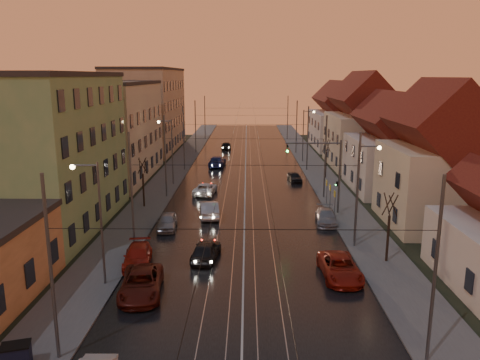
{
  "coord_description": "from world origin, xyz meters",
  "views": [
    {
      "loc": [
        0.22,
        -25.49,
        13.08
      ],
      "look_at": [
        -0.51,
        21.72,
        2.51
      ],
      "focal_mm": 35.0,
      "sensor_mm": 36.0,
      "label": 1
    }
  ],
  "objects_px": {
    "street_lamp_3": "(305,130)",
    "parked_right_0": "(340,268)",
    "driving_car_1": "(209,209)",
    "dumpster": "(17,357)",
    "street_lamp_2": "(170,145)",
    "driving_car_3": "(217,161)",
    "parked_right_2": "(295,177)",
    "driving_car_4": "(226,146)",
    "street_lamp_0": "(96,212)",
    "parked_left_1": "(141,283)",
    "traffic_light_mast": "(329,167)",
    "driving_car_2": "(205,189)",
    "parked_left_3": "(167,221)",
    "parked_left_2": "(138,256)",
    "parked_right_1": "(326,216)",
    "driving_car_0": "(206,250)",
    "street_lamp_1": "(361,184)"
  },
  "relations": [
    {
      "from": "driving_car_3",
      "to": "parked_left_2",
      "type": "distance_m",
      "value": 36.77
    },
    {
      "from": "parked_right_1",
      "to": "driving_car_0",
      "type": "bearing_deg",
      "value": -134.14
    },
    {
      "from": "driving_car_1",
      "to": "driving_car_4",
      "type": "height_order",
      "value": "driving_car_1"
    },
    {
      "from": "driving_car_1",
      "to": "parked_right_2",
      "type": "height_order",
      "value": "driving_car_1"
    },
    {
      "from": "driving_car_2",
      "to": "parked_right_2",
      "type": "xyz_separation_m",
      "value": [
        10.67,
        6.63,
        -0.04
      ]
    },
    {
      "from": "street_lamp_1",
      "to": "driving_car_4",
      "type": "xyz_separation_m",
      "value": [
        -12.67,
        48.1,
        -4.17
      ]
    },
    {
      "from": "driving_car_2",
      "to": "parked_left_3",
      "type": "relative_size",
      "value": 1.18
    },
    {
      "from": "street_lamp_2",
      "to": "parked_left_3",
      "type": "height_order",
      "value": "street_lamp_2"
    },
    {
      "from": "street_lamp_3",
      "to": "traffic_light_mast",
      "type": "bearing_deg",
      "value": -92.27
    },
    {
      "from": "driving_car_1",
      "to": "dumpster",
      "type": "xyz_separation_m",
      "value": [
        -6.79,
        -23.71,
        -0.08
      ]
    },
    {
      "from": "driving_car_4",
      "to": "parked_left_1",
      "type": "relative_size",
      "value": 0.8
    },
    {
      "from": "street_lamp_0",
      "to": "parked_left_1",
      "type": "distance_m",
      "value": 5.22
    },
    {
      "from": "street_lamp_0",
      "to": "parked_left_1",
      "type": "xyz_separation_m",
      "value": [
        2.9,
        -1.24,
        -4.16
      ]
    },
    {
      "from": "driving_car_1",
      "to": "dumpster",
      "type": "bearing_deg",
      "value": 66.65
    },
    {
      "from": "driving_car_2",
      "to": "parked_left_3",
      "type": "xyz_separation_m",
      "value": [
        -2.25,
        -12.17,
        0.03
      ]
    },
    {
      "from": "driving_car_1",
      "to": "parked_left_1",
      "type": "distance_m",
      "value": 16.32
    },
    {
      "from": "driving_car_1",
      "to": "driving_car_2",
      "type": "bearing_deg",
      "value": -89.86
    },
    {
      "from": "traffic_light_mast",
      "to": "dumpster",
      "type": "xyz_separation_m",
      "value": [
        -18.12,
        -24.88,
        -3.9
      ]
    },
    {
      "from": "traffic_light_mast",
      "to": "parked_right_1",
      "type": "relative_size",
      "value": 1.64
    },
    {
      "from": "driving_car_0",
      "to": "parked_right_1",
      "type": "xyz_separation_m",
      "value": [
        10.13,
        8.72,
        -0.08
      ]
    },
    {
      "from": "parked_left_3",
      "to": "driving_car_1",
      "type": "bearing_deg",
      "value": 42.17
    },
    {
      "from": "driving_car_4",
      "to": "parked_right_0",
      "type": "height_order",
      "value": "driving_car_4"
    },
    {
      "from": "driving_car_3",
      "to": "driving_car_1",
      "type": "bearing_deg",
      "value": 95.36
    },
    {
      "from": "traffic_light_mast",
      "to": "driving_car_2",
      "type": "xyz_separation_m",
      "value": [
        -12.46,
        7.44,
        -3.95
      ]
    },
    {
      "from": "parked_left_3",
      "to": "street_lamp_2",
      "type": "bearing_deg",
      "value": 93.8
    },
    {
      "from": "driving_car_0",
      "to": "driving_car_3",
      "type": "distance_m",
      "value": 35.58
    },
    {
      "from": "driving_car_2",
      "to": "parked_right_0",
      "type": "relative_size",
      "value": 0.92
    },
    {
      "from": "street_lamp_3",
      "to": "parked_left_3",
      "type": "relative_size",
      "value": 2.01
    },
    {
      "from": "driving_car_1",
      "to": "parked_right_0",
      "type": "relative_size",
      "value": 0.93
    },
    {
      "from": "street_lamp_3",
      "to": "driving_car_2",
      "type": "xyz_separation_m",
      "value": [
        -13.58,
        -20.56,
        -4.23
      ]
    },
    {
      "from": "parked_left_2",
      "to": "parked_right_0",
      "type": "distance_m",
      "value": 13.97
    },
    {
      "from": "driving_car_4",
      "to": "parked_right_1",
      "type": "distance_m",
      "value": 44.37
    },
    {
      "from": "parked_left_1",
      "to": "driving_car_0",
      "type": "bearing_deg",
      "value": 51.91
    },
    {
      "from": "traffic_light_mast",
      "to": "driving_car_1",
      "type": "xyz_separation_m",
      "value": [
        -11.33,
        -1.17,
        -3.82
      ]
    },
    {
      "from": "driving_car_4",
      "to": "parked_left_2",
      "type": "xyz_separation_m",
      "value": [
        -3.9,
        -52.79,
        -0.06
      ]
    },
    {
      "from": "parked_right_2",
      "to": "driving_car_4",
      "type": "bearing_deg",
      "value": 103.27
    },
    {
      "from": "parked_right_0",
      "to": "dumpster",
      "type": "bearing_deg",
      "value": -149.96
    },
    {
      "from": "parked_right_0",
      "to": "parked_right_1",
      "type": "xyz_separation_m",
      "value": [
        1.01,
        11.69,
        -0.07
      ]
    },
    {
      "from": "driving_car_3",
      "to": "street_lamp_3",
      "type": "bearing_deg",
      "value": -159.57
    },
    {
      "from": "parked_right_1",
      "to": "parked_left_2",
      "type": "bearing_deg",
      "value": -141.48
    },
    {
      "from": "street_lamp_0",
      "to": "parked_right_0",
      "type": "height_order",
      "value": "street_lamp_0"
    },
    {
      "from": "driving_car_0",
      "to": "dumpster",
      "type": "distance_m",
      "value": 15.19
    },
    {
      "from": "street_lamp_2",
      "to": "parked_right_2",
      "type": "bearing_deg",
      "value": 7.69
    },
    {
      "from": "traffic_light_mast",
      "to": "parked_right_2",
      "type": "relative_size",
      "value": 2.0
    },
    {
      "from": "street_lamp_3",
      "to": "parked_right_0",
      "type": "xyz_separation_m",
      "value": [
        -2.73,
        -42.59,
        -4.18
      ]
    },
    {
      "from": "parked_left_3",
      "to": "parked_right_2",
      "type": "height_order",
      "value": "parked_left_3"
    },
    {
      "from": "street_lamp_0",
      "to": "driving_car_4",
      "type": "xyz_separation_m",
      "value": [
        5.54,
        56.1,
        -4.17
      ]
    },
    {
      "from": "driving_car_4",
      "to": "parked_right_0",
      "type": "distance_m",
      "value": 55.59
    },
    {
      "from": "driving_car_2",
      "to": "parked_left_3",
      "type": "bearing_deg",
      "value": 86.24
    },
    {
      "from": "driving_car_1",
      "to": "street_lamp_2",
      "type": "bearing_deg",
      "value": -73.71
    }
  ]
}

